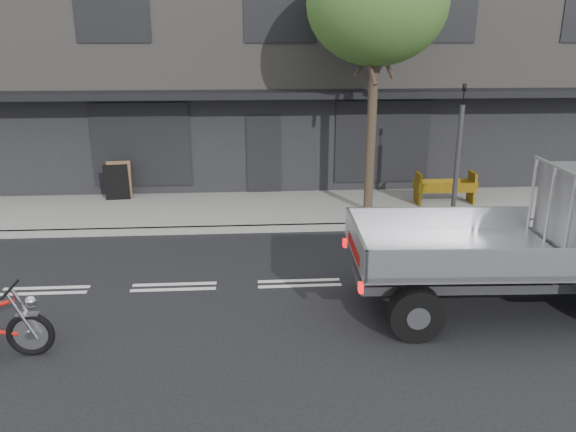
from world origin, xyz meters
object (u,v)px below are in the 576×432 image
(construction_barrier, at_px, (448,189))
(sandwich_board, at_px, (117,182))
(street_tree, at_px, (377,5))
(traffic_light_pole, at_px, (457,160))

(construction_barrier, distance_m, sandwich_board, 9.15)
(street_tree, bearing_deg, construction_barrier, 7.64)
(street_tree, bearing_deg, sandwich_board, 168.37)
(traffic_light_pole, distance_m, construction_barrier, 1.58)
(traffic_light_pole, bearing_deg, construction_barrier, 77.67)
(traffic_light_pole, relative_size, sandwich_board, 3.32)
(construction_barrier, xyz_separation_m, sandwich_board, (-9.09, 1.11, 0.07))
(street_tree, xyz_separation_m, traffic_light_pole, (2.00, -0.85, -3.63))
(traffic_light_pole, height_order, sandwich_board, traffic_light_pole)
(traffic_light_pole, bearing_deg, street_tree, 156.97)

